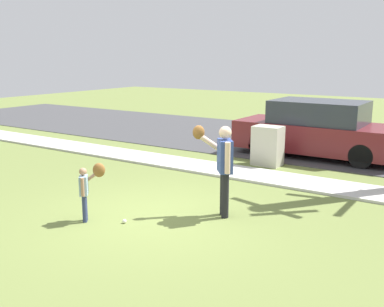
{
  "coord_description": "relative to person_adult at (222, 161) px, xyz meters",
  "views": [
    {
      "loc": [
        4.94,
        -6.28,
        2.91
      ],
      "look_at": [
        0.07,
        1.1,
        1.0
      ],
      "focal_mm": 42.38,
      "sensor_mm": 36.0,
      "label": 1
    }
  ],
  "objects": [
    {
      "name": "ground_plane",
      "position": [
        -0.99,
        2.81,
        -1.04
      ],
      "size": [
        48.0,
        48.0,
        0.0
      ],
      "primitive_type": "plane",
      "color": "olive"
    },
    {
      "name": "person_child",
      "position": [
        -1.87,
        -1.52,
        -0.36
      ],
      "size": [
        0.37,
        0.55,
        1.03
      ],
      "rotation": [
        0.0,
        0.0,
        0.69
      ],
      "color": "navy",
      "rests_on": "ground"
    },
    {
      "name": "sidewalk_strip",
      "position": [
        -0.99,
        2.91,
        -1.01
      ],
      "size": [
        36.0,
        1.2,
        0.06
      ],
      "primitive_type": "cube",
      "color": "beige",
      "rests_on": "ground"
    },
    {
      "name": "person_adult",
      "position": [
        0.0,
        0.0,
        0.0
      ],
      "size": [
        0.85,
        0.48,
        1.68
      ],
      "rotation": [
        0.0,
        0.0,
        -2.45
      ],
      "color": "black",
      "rests_on": "ground"
    },
    {
      "name": "parked_suv_maroon",
      "position": [
        -0.19,
        5.98,
        -0.25
      ],
      "size": [
        4.7,
        1.9,
        1.63
      ],
      "rotation": [
        0.0,
        0.0,
        3.14
      ],
      "color": "maroon",
      "rests_on": "road_surface"
    },
    {
      "name": "utility_cabinet",
      "position": [
        -0.95,
        4.15,
        -0.5
      ],
      "size": [
        0.76,
        0.55,
        1.07
      ],
      "primitive_type": "cube",
      "color": "beige",
      "rests_on": "ground"
    },
    {
      "name": "road_surface",
      "position": [
        -0.99,
        7.91,
        -1.03
      ],
      "size": [
        36.0,
        6.8,
        0.02
      ],
      "primitive_type": "cube",
      "color": "#424244",
      "rests_on": "ground"
    },
    {
      "name": "baseball",
      "position": [
        -1.25,
        -1.29,
        -1.0
      ],
      "size": [
        0.07,
        0.07,
        0.07
      ],
      "primitive_type": "sphere",
      "color": "white",
      "rests_on": "ground"
    }
  ]
}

